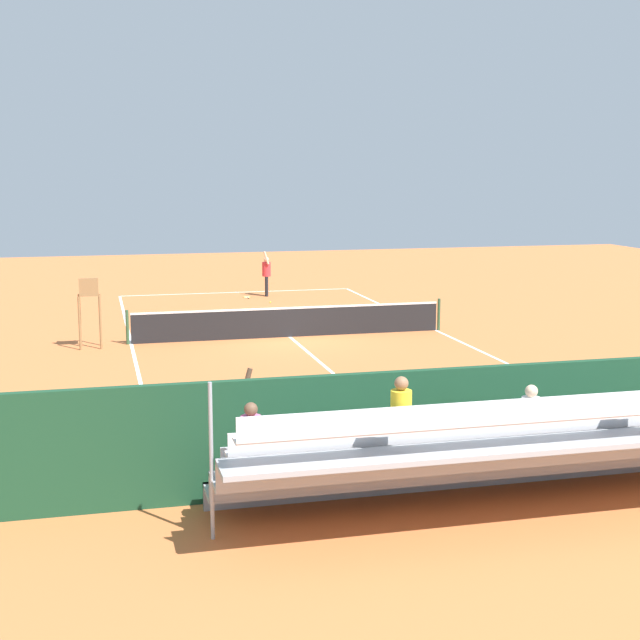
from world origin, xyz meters
TOP-DOWN VIEW (x-y plane):
  - ground_plane at (0.00, 0.00)m, footprint 60.00×60.00m
  - court_line_markings at (0.00, -0.04)m, footprint 10.10×22.20m
  - tennis_net at (0.00, 0.00)m, footprint 10.30×0.10m
  - backdrop_wall at (0.00, 14.00)m, footprint 18.00×0.16m
  - bleacher_stand at (0.07, 15.37)m, footprint 9.06×2.40m
  - umpire_chair at (6.20, 0.32)m, footprint 0.67×0.67m
  - courtside_bench at (-1.80, 13.27)m, footprint 1.80×0.40m
  - equipment_bag at (0.38, 13.40)m, footprint 0.90×0.36m
  - tennis_player at (-1.06, -9.52)m, footprint 0.42×0.55m
  - tennis_racket at (-0.17, -9.25)m, footprint 0.32×0.57m
  - tennis_ball_near at (-0.82, -7.47)m, footprint 0.07×0.07m
  - tennis_ball_far at (-2.35, -5.85)m, footprint 0.07×0.07m
  - line_judge at (3.48, 13.03)m, footprint 0.44×0.56m

SIDE VIEW (x-z plane):
  - ground_plane at x=0.00m, z-range 0.00..0.00m
  - court_line_markings at x=0.00m, z-range 0.00..0.01m
  - tennis_racket at x=-0.17m, z-range 0.00..0.03m
  - tennis_ball_near at x=-0.82m, z-range 0.00..0.07m
  - tennis_ball_far at x=-2.35m, z-range 0.00..0.07m
  - equipment_bag at x=0.38m, z-range 0.00..0.36m
  - tennis_net at x=0.00m, z-range -0.03..1.04m
  - courtside_bench at x=-1.80m, z-range 0.09..1.02m
  - bleacher_stand at x=0.07m, z-range -0.31..2.17m
  - backdrop_wall at x=0.00m, z-range 0.00..2.00m
  - tennis_player at x=-1.06m, z-range 0.05..1.98m
  - line_judge at x=3.48m, z-range 0.05..1.98m
  - umpire_chair at x=6.20m, z-range 0.24..2.38m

